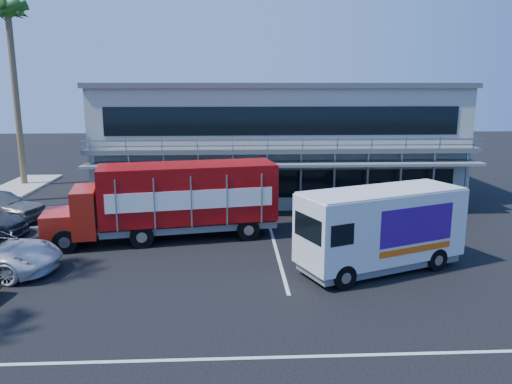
{
  "coord_description": "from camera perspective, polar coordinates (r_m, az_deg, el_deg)",
  "views": [
    {
      "loc": [
        0.05,
        -18.1,
        7.14
      ],
      "look_at": [
        1.18,
        4.53,
        2.3
      ],
      "focal_mm": 35.0,
      "sensor_mm": 36.0,
      "label": 1
    }
  ],
  "objects": [
    {
      "name": "ground",
      "position": [
        19.46,
        -2.84,
        -9.48
      ],
      "size": [
        120.0,
        120.0,
        0.0
      ],
      "primitive_type": "plane",
      "color": "black",
      "rests_on": "ground"
    },
    {
      "name": "building",
      "position": [
        33.36,
        2.24,
        6.05
      ],
      "size": [
        22.4,
        12.0,
        7.3
      ],
      "color": "gray",
      "rests_on": "ground"
    },
    {
      "name": "palm_f",
      "position": [
        39.85,
        -26.44,
        17.09
      ],
      "size": [
        2.8,
        2.8,
        13.25
      ],
      "color": "brown",
      "rests_on": "ground"
    },
    {
      "name": "red_truck",
      "position": [
        23.71,
        -9.48,
        -0.75
      ],
      "size": [
        10.83,
        4.29,
        3.56
      ],
      "rotation": [
        0.0,
        0.0,
        0.18
      ],
      "color": "#B01A0E",
      "rests_on": "ground"
    },
    {
      "name": "white_van",
      "position": [
        20.04,
        14.08,
        -4.02
      ],
      "size": [
        6.99,
        4.6,
        3.24
      ],
      "rotation": [
        0.0,
        0.0,
        0.39
      ],
      "color": "silver",
      "rests_on": "ground"
    }
  ]
}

